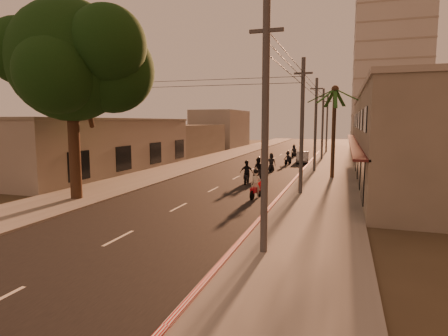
{
  "coord_description": "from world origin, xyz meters",
  "views": [
    {
      "loc": [
        8.9,
        -17.15,
        4.89
      ],
      "look_at": [
        1.49,
        5.85,
        1.88
      ],
      "focal_mm": 30.0,
      "sensor_mm": 36.0,
      "label": 1
    }
  ],
  "objects_px": {
    "palm_tree": "(335,94)",
    "parked_car": "(303,157)",
    "broadleaf_tree": "(77,62)",
    "scooter_mid_b": "(247,173)",
    "scooter_far_a": "(271,163)",
    "scooter_red": "(256,185)",
    "scooter_far_c": "(294,151)",
    "scooter_mid_a": "(259,170)",
    "scooter_far_b": "(288,158)"
  },
  "relations": [
    {
      "from": "palm_tree",
      "to": "parked_car",
      "type": "bearing_deg",
      "value": 107.59
    },
    {
      "from": "broadleaf_tree",
      "to": "scooter_mid_b",
      "type": "distance_m",
      "value": 14.46
    },
    {
      "from": "broadleaf_tree",
      "to": "scooter_far_a",
      "type": "height_order",
      "value": "broadleaf_tree"
    },
    {
      "from": "broadleaf_tree",
      "to": "palm_tree",
      "type": "bearing_deg",
      "value": 43.48
    },
    {
      "from": "scooter_red",
      "to": "scooter_far_c",
      "type": "xyz_separation_m",
      "value": [
        -1.37,
        29.45,
        -0.07
      ]
    },
    {
      "from": "broadleaf_tree",
      "to": "scooter_far_c",
      "type": "distance_m",
      "value": 35.2
    },
    {
      "from": "palm_tree",
      "to": "scooter_far_a",
      "type": "bearing_deg",
      "value": 153.06
    },
    {
      "from": "palm_tree",
      "to": "scooter_far_c",
      "type": "relative_size",
      "value": 4.78
    },
    {
      "from": "scooter_mid_a",
      "to": "scooter_far_b",
      "type": "bearing_deg",
      "value": 104.12
    },
    {
      "from": "broadleaf_tree",
      "to": "parked_car",
      "type": "height_order",
      "value": "broadleaf_tree"
    },
    {
      "from": "palm_tree",
      "to": "scooter_red",
      "type": "height_order",
      "value": "palm_tree"
    },
    {
      "from": "scooter_mid_b",
      "to": "parked_car",
      "type": "bearing_deg",
      "value": 75.97
    },
    {
      "from": "scooter_far_a",
      "to": "scooter_far_b",
      "type": "relative_size",
      "value": 1.16
    },
    {
      "from": "scooter_mid_b",
      "to": "parked_car",
      "type": "xyz_separation_m",
      "value": [
        2.61,
        16.6,
        -0.17
      ]
    },
    {
      "from": "broadleaf_tree",
      "to": "scooter_mid_b",
      "type": "height_order",
      "value": "broadleaf_tree"
    },
    {
      "from": "scooter_red",
      "to": "scooter_far_a",
      "type": "distance_m",
      "value": 13.18
    },
    {
      "from": "scooter_mid_b",
      "to": "scooter_mid_a",
      "type": "bearing_deg",
      "value": 69.69
    },
    {
      "from": "scooter_red",
      "to": "parked_car",
      "type": "relative_size",
      "value": 0.47
    },
    {
      "from": "palm_tree",
      "to": "scooter_far_a",
      "type": "height_order",
      "value": "palm_tree"
    },
    {
      "from": "palm_tree",
      "to": "scooter_red",
      "type": "xyz_separation_m",
      "value": [
        -4.37,
        -10.12,
        -6.31
      ]
    },
    {
      "from": "scooter_mid_b",
      "to": "parked_car",
      "type": "distance_m",
      "value": 16.81
    },
    {
      "from": "scooter_mid_b",
      "to": "scooter_far_a",
      "type": "relative_size",
      "value": 1.02
    },
    {
      "from": "broadleaf_tree",
      "to": "scooter_mid_b",
      "type": "bearing_deg",
      "value": 47.83
    },
    {
      "from": "palm_tree",
      "to": "scooter_red",
      "type": "bearing_deg",
      "value": -113.36
    },
    {
      "from": "scooter_far_b",
      "to": "parked_car",
      "type": "relative_size",
      "value": 0.38
    },
    {
      "from": "scooter_red",
      "to": "scooter_far_a",
      "type": "height_order",
      "value": "scooter_red"
    },
    {
      "from": "scooter_mid_b",
      "to": "broadleaf_tree",
      "type": "bearing_deg",
      "value": -137.27
    },
    {
      "from": "scooter_mid_b",
      "to": "scooter_far_b",
      "type": "relative_size",
      "value": 1.19
    },
    {
      "from": "broadleaf_tree",
      "to": "scooter_far_c",
      "type": "height_order",
      "value": "broadleaf_tree"
    },
    {
      "from": "scooter_far_b",
      "to": "scooter_far_c",
      "type": "height_order",
      "value": "scooter_far_c"
    },
    {
      "from": "scooter_mid_a",
      "to": "scooter_red",
      "type": "bearing_deg",
      "value": -61.54
    },
    {
      "from": "scooter_far_b",
      "to": "parked_car",
      "type": "height_order",
      "value": "scooter_far_b"
    },
    {
      "from": "scooter_mid_b",
      "to": "scooter_red",
      "type": "bearing_deg",
      "value": -74.72
    },
    {
      "from": "broadleaf_tree",
      "to": "scooter_mid_a",
      "type": "bearing_deg",
      "value": 51.59
    },
    {
      "from": "broadleaf_tree",
      "to": "scooter_red",
      "type": "distance_m",
      "value": 13.3
    },
    {
      "from": "broadleaf_tree",
      "to": "scooter_mid_a",
      "type": "distance_m",
      "value": 16.04
    },
    {
      "from": "palm_tree",
      "to": "scooter_far_b",
      "type": "xyz_separation_m",
      "value": [
        -5.17,
        9.47,
        -6.41
      ]
    },
    {
      "from": "palm_tree",
      "to": "scooter_mid_a",
      "type": "distance_m",
      "value": 8.99
    },
    {
      "from": "broadleaf_tree",
      "to": "scooter_red",
      "type": "height_order",
      "value": "broadleaf_tree"
    },
    {
      "from": "broadleaf_tree",
      "to": "parked_car",
      "type": "bearing_deg",
      "value": 67.11
    },
    {
      "from": "scooter_mid_a",
      "to": "scooter_mid_b",
      "type": "height_order",
      "value": "scooter_mid_a"
    },
    {
      "from": "palm_tree",
      "to": "scooter_mid_b",
      "type": "bearing_deg",
      "value": -143.26
    },
    {
      "from": "broadleaf_tree",
      "to": "scooter_red",
      "type": "relative_size",
      "value": 6.24
    },
    {
      "from": "palm_tree",
      "to": "scooter_mid_b",
      "type": "xyz_separation_m",
      "value": [
        -6.37,
        -4.75,
        -6.31
      ]
    },
    {
      "from": "broadleaf_tree",
      "to": "palm_tree",
      "type": "distance_m",
      "value": 20.18
    },
    {
      "from": "scooter_far_a",
      "to": "parked_car",
      "type": "distance_m",
      "value": 9.12
    },
    {
      "from": "scooter_mid_a",
      "to": "scooter_mid_b",
      "type": "xyz_separation_m",
      "value": [
        -0.54,
        -1.97,
        -0.05
      ]
    },
    {
      "from": "scooter_mid_b",
      "to": "scooter_far_c",
      "type": "height_order",
      "value": "scooter_mid_b"
    },
    {
      "from": "parked_car",
      "to": "scooter_far_c",
      "type": "bearing_deg",
      "value": 100.09
    },
    {
      "from": "palm_tree",
      "to": "scooter_mid_b",
      "type": "distance_m",
      "value": 10.15
    }
  ]
}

